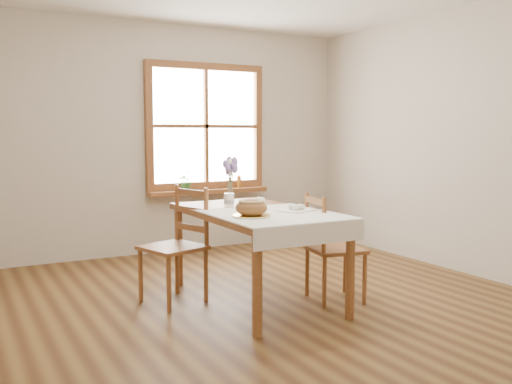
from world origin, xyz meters
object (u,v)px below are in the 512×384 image
dining_table (256,221)px  chair_left (173,246)px  bread_plate (251,216)px  flower_vase (229,200)px  chair_right (336,247)px

dining_table → chair_left: chair_left is taller
dining_table → bread_plate: (-0.23, -0.35, 0.10)m
chair_left → bread_plate: (0.38, -0.63, 0.30)m
chair_left → flower_vase: chair_left is taller
chair_right → bread_plate: size_ratio=3.20×
bread_plate → chair_right: bearing=4.2°
chair_left → flower_vase: size_ratio=9.48×
chair_right → bread_plate: bearing=105.2°
bread_plate → chair_left: bearing=121.4°
dining_table → flower_vase: 0.40m
dining_table → bread_plate: bread_plate is taller
dining_table → chair_left: size_ratio=1.71×
chair_left → chair_right: 1.33m
flower_vase → bread_plate: bearing=-103.0°
bread_plate → flower_vase: flower_vase is taller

